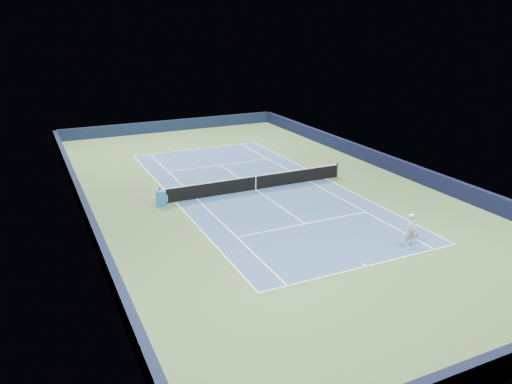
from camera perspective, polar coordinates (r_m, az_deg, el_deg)
name	(u,v)px	position (r m, az deg, el deg)	size (l,w,h in m)	color
ground	(256,190)	(32.98, -0.04, 0.27)	(40.00, 40.00, 0.00)	#3D5D33
wall_far	(171,126)	(50.86, -9.71, 7.49)	(22.00, 0.35, 1.10)	black
wall_right	(387,162)	(38.49, 14.72, 3.29)	(0.35, 40.00, 1.10)	black
wall_left	(84,207)	(30.09, -19.03, -1.64)	(0.35, 40.00, 1.10)	black
court_surface	(256,190)	(32.98, -0.04, 0.27)	(10.97, 23.77, 0.01)	#2B4D7B
baseline_far	(197,149)	(43.57, -6.75, 4.91)	(10.97, 0.08, 0.00)	white
baseline_near	(366,266)	(23.64, 12.49, -8.28)	(10.97, 0.08, 0.00)	white
sideline_doubles_right	(326,179)	(35.55, 7.98, 1.52)	(0.08, 23.77, 0.00)	white
sideline_doubles_left	(175,202)	(31.17, -9.20, -1.13)	(0.08, 23.77, 0.00)	white
sideline_singles_right	(309,181)	(34.84, 6.09, 1.23)	(0.08, 23.77, 0.00)	white
sideline_singles_left	(197,199)	(31.54, -6.81, -0.76)	(0.08, 23.77, 0.00)	white
service_line_far	(220,165)	(38.59, -4.11, 3.10)	(8.23, 0.08, 0.00)	white
service_line_near	(305,224)	(27.71, 5.63, -3.64)	(8.23, 0.08, 0.00)	white
center_service_line	(256,190)	(32.98, -0.04, 0.28)	(0.08, 12.80, 0.00)	white
center_mark_far	(198,149)	(43.44, -6.69, 4.87)	(0.08, 0.30, 0.00)	white
center_mark_near	(364,265)	(23.75, 12.27, -8.13)	(0.08, 0.30, 0.00)	white
tennis_net	(256,182)	(32.82, -0.04, 1.10)	(12.90, 0.10, 1.07)	black
sponsor_cube	(161,198)	(30.63, -10.77, -0.69)	(0.66, 0.61, 0.94)	blue
tennis_player	(411,230)	(25.88, 17.28, -4.16)	(0.81, 1.28, 2.91)	silver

